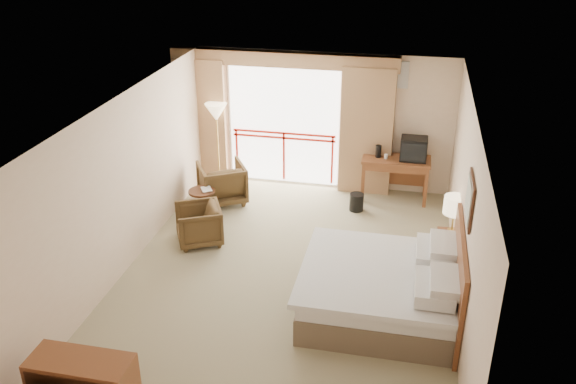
% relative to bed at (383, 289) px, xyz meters
% --- Properties ---
extents(floor, '(7.00, 7.00, 0.00)m').
position_rel_bed_xyz_m(floor, '(-1.50, 0.60, -0.38)').
color(floor, gray).
rests_on(floor, ground).
extents(ceiling, '(7.00, 7.00, 0.00)m').
position_rel_bed_xyz_m(ceiling, '(-1.50, 0.60, 2.32)').
color(ceiling, white).
rests_on(ceiling, wall_back).
extents(wall_back, '(5.00, 0.00, 5.00)m').
position_rel_bed_xyz_m(wall_back, '(-1.50, 4.10, 0.97)').
color(wall_back, beige).
rests_on(wall_back, ground).
extents(wall_front, '(5.00, 0.00, 5.00)m').
position_rel_bed_xyz_m(wall_front, '(-1.50, -2.90, 0.97)').
color(wall_front, beige).
rests_on(wall_front, ground).
extents(wall_left, '(0.00, 7.00, 7.00)m').
position_rel_bed_xyz_m(wall_left, '(-4.00, 0.60, 0.97)').
color(wall_left, beige).
rests_on(wall_left, ground).
extents(wall_right, '(0.00, 7.00, 7.00)m').
position_rel_bed_xyz_m(wall_right, '(1.00, 0.60, 0.97)').
color(wall_right, beige).
rests_on(wall_right, ground).
extents(balcony_door, '(2.40, 0.00, 2.40)m').
position_rel_bed_xyz_m(balcony_door, '(-2.30, 4.08, 0.82)').
color(balcony_door, white).
rests_on(balcony_door, wall_back).
extents(balcony_railing, '(2.09, 0.03, 1.02)m').
position_rel_bed_xyz_m(balcony_railing, '(-2.30, 4.06, 0.44)').
color(balcony_railing, red).
rests_on(balcony_railing, wall_back).
extents(curtain_left, '(1.00, 0.26, 2.50)m').
position_rel_bed_xyz_m(curtain_left, '(-3.95, 3.95, 0.87)').
color(curtain_left, '#926744').
rests_on(curtain_left, wall_back).
extents(curtain_right, '(1.00, 0.26, 2.50)m').
position_rel_bed_xyz_m(curtain_right, '(-0.65, 3.95, 0.87)').
color(curtain_right, '#926744').
rests_on(curtain_right, wall_back).
extents(valance, '(4.40, 0.22, 0.28)m').
position_rel_bed_xyz_m(valance, '(-2.30, 3.98, 2.17)').
color(valance, '#926744').
rests_on(valance, wall_back).
extents(hvac_vent, '(0.50, 0.04, 0.50)m').
position_rel_bed_xyz_m(hvac_vent, '(-0.20, 4.07, 1.97)').
color(hvac_vent, silver).
rests_on(hvac_vent, wall_back).
extents(bed, '(2.13, 2.06, 0.97)m').
position_rel_bed_xyz_m(bed, '(0.00, 0.00, 0.00)').
color(bed, brown).
rests_on(bed, floor).
extents(headboard, '(0.06, 2.10, 1.30)m').
position_rel_bed_xyz_m(headboard, '(0.96, 0.00, 0.27)').
color(headboard, brown).
rests_on(headboard, wall_right).
extents(framed_art, '(0.04, 0.72, 0.60)m').
position_rel_bed_xyz_m(framed_art, '(0.97, 0.00, 1.47)').
color(framed_art, black).
rests_on(framed_art, wall_right).
extents(nightstand, '(0.42, 0.49, 0.56)m').
position_rel_bed_xyz_m(nightstand, '(0.94, 1.43, -0.09)').
color(nightstand, brown).
rests_on(nightstand, floor).
extents(table_lamp, '(0.34, 0.34, 0.60)m').
position_rel_bed_xyz_m(table_lamp, '(0.94, 1.48, 0.66)').
color(table_lamp, tan).
rests_on(table_lamp, nightstand).
extents(phone, '(0.20, 0.17, 0.09)m').
position_rel_bed_xyz_m(phone, '(0.89, 1.28, 0.23)').
color(phone, black).
rests_on(phone, nightstand).
extents(desk, '(1.28, 0.62, 0.84)m').
position_rel_bed_xyz_m(desk, '(-0.04, 3.77, 0.27)').
color(desk, brown).
rests_on(desk, floor).
extents(tv, '(0.49, 0.39, 0.44)m').
position_rel_bed_xyz_m(tv, '(0.26, 3.71, 0.68)').
color(tv, black).
rests_on(tv, desk).
extents(coffee_maker, '(0.11, 0.11, 0.24)m').
position_rel_bed_xyz_m(coffee_maker, '(-0.39, 3.72, 0.57)').
color(coffee_maker, black).
rests_on(coffee_maker, desk).
extents(cup, '(0.08, 0.08, 0.09)m').
position_rel_bed_xyz_m(cup, '(-0.24, 3.67, 0.50)').
color(cup, white).
rests_on(cup, desk).
extents(wastebasket, '(0.31, 0.31, 0.33)m').
position_rel_bed_xyz_m(wastebasket, '(-0.69, 3.06, -0.21)').
color(wastebasket, black).
rests_on(wastebasket, floor).
extents(armchair_far, '(1.14, 1.15, 0.77)m').
position_rel_bed_xyz_m(armchair_far, '(-3.25, 2.90, -0.38)').
color(armchair_far, '#412D16').
rests_on(armchair_far, floor).
extents(armchair_near, '(0.98, 0.97, 0.67)m').
position_rel_bed_xyz_m(armchair_near, '(-3.16, 1.32, -0.38)').
color(armchair_near, '#412D16').
rests_on(armchair_near, floor).
extents(side_table, '(0.48, 0.48, 0.52)m').
position_rel_bed_xyz_m(side_table, '(-3.41, 2.21, -0.02)').
color(side_table, black).
rests_on(side_table, floor).
extents(book, '(0.27, 0.29, 0.02)m').
position_rel_bed_xyz_m(book, '(-3.41, 2.21, 0.15)').
color(book, white).
rests_on(book, side_table).
extents(floor_lamp, '(0.43, 0.43, 1.69)m').
position_rel_bed_xyz_m(floor_lamp, '(-3.56, 3.68, 1.08)').
color(floor_lamp, tan).
rests_on(floor_lamp, floor).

